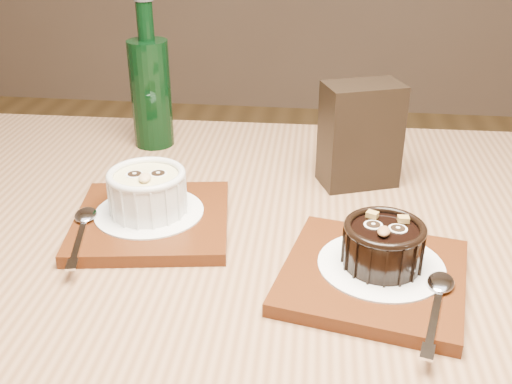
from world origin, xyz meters
The scene contains 11 objects.
table centered at (-0.03, -0.21, 0.66)m, with size 1.22×0.82×0.75m.
tray_left centered at (-0.17, -0.18, 0.76)m, with size 0.18×0.18×0.01m, color #51240D.
doily_left centered at (-0.17, -0.17, 0.77)m, with size 0.13×0.13×0.00m, color white.
ramekin_white centered at (-0.17, -0.17, 0.80)m, with size 0.09×0.09×0.06m.
spoon_left centered at (-0.24, -0.23, 0.77)m, with size 0.03×0.13×0.01m, color white, non-canonical shape.
tray_right centered at (0.09, -0.27, 0.76)m, with size 0.18×0.18×0.01m, color #51240D.
doily_right centered at (0.10, -0.26, 0.77)m, with size 0.13×0.13×0.00m, color white.
ramekin_dark centered at (0.10, -0.26, 0.79)m, with size 0.08×0.08×0.05m.
spoon_right centered at (0.14, -0.32, 0.77)m, with size 0.03×0.13×0.01m, color white, non-canonical shape.
condiment_stand centered at (0.08, -0.03, 0.82)m, with size 0.10×0.06×0.14m, color black.
green_bottle centered at (-0.24, 0.08, 0.84)m, with size 0.06×0.06×0.23m.
Camera 1 is at (0.03, -0.78, 1.11)m, focal length 42.00 mm.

